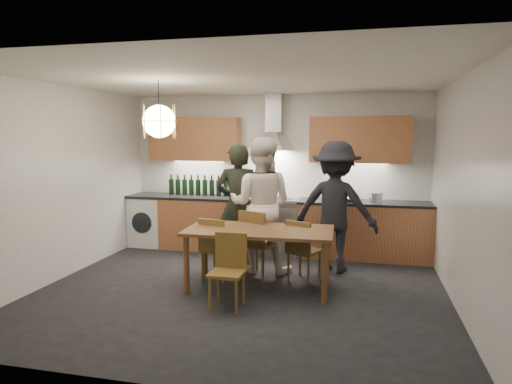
% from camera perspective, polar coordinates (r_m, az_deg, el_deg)
% --- Properties ---
extents(ground, '(5.00, 5.00, 0.00)m').
position_cam_1_polar(ground, '(5.84, -1.89, -12.23)').
color(ground, black).
rests_on(ground, ground).
extents(room_shell, '(5.02, 4.52, 2.61)m').
position_cam_1_polar(room_shell, '(5.51, -1.97, 4.76)').
color(room_shell, white).
rests_on(room_shell, ground).
extents(counter_run, '(5.00, 0.62, 0.90)m').
position_cam_1_polar(counter_run, '(7.55, 2.18, -4.20)').
color(counter_run, '#C57B4C').
rests_on(counter_run, ground).
extents(range_stove, '(0.90, 0.60, 0.92)m').
position_cam_1_polar(range_stove, '(7.55, 1.99, -4.26)').
color(range_stove, silver).
rests_on(range_stove, ground).
extents(wall_fixtures, '(4.30, 0.54, 1.10)m').
position_cam_1_polar(wall_fixtures, '(7.51, 2.22, 6.68)').
color(wall_fixtures, '#C87E4D').
rests_on(wall_fixtures, ground).
extents(pendant_lamp, '(0.43, 0.43, 0.70)m').
position_cam_1_polar(pendant_lamp, '(5.76, -12.00, 8.63)').
color(pendant_lamp, black).
rests_on(pendant_lamp, ground).
extents(dining_table, '(1.86, 0.99, 0.77)m').
position_cam_1_polar(dining_table, '(5.73, 0.41, -5.51)').
color(dining_table, brown).
rests_on(dining_table, ground).
extents(chair_back_left, '(0.46, 0.46, 0.85)m').
position_cam_1_polar(chair_back_left, '(6.09, -5.12, -6.63)').
color(chair_back_left, brown).
rests_on(chair_back_left, ground).
extents(chair_back_mid, '(0.54, 0.54, 0.93)m').
position_cam_1_polar(chair_back_mid, '(6.22, 0.02, -5.92)').
color(chair_back_mid, brown).
rests_on(chair_back_mid, ground).
extents(chair_back_right, '(0.49, 0.49, 0.83)m').
position_cam_1_polar(chair_back_right, '(6.06, 5.70, -6.84)').
color(chair_back_right, brown).
rests_on(chair_back_right, ground).
extents(chair_front, '(0.38, 0.38, 0.83)m').
position_cam_1_polar(chair_front, '(5.23, -3.42, -9.09)').
color(chair_front, brown).
rests_on(chair_front, ground).
extents(person_left, '(0.71, 0.52, 1.82)m').
position_cam_1_polar(person_left, '(6.68, -2.24, -1.70)').
color(person_left, black).
rests_on(person_left, ground).
extents(person_mid, '(0.94, 0.74, 1.91)m').
position_cam_1_polar(person_mid, '(6.44, 0.60, -1.63)').
color(person_mid, silver).
rests_on(person_mid, ground).
extents(person_right, '(1.29, 0.87, 1.85)m').
position_cam_1_polar(person_right, '(6.54, 9.90, -1.86)').
color(person_right, black).
rests_on(person_right, ground).
extents(mixing_bowl, '(0.30, 0.30, 0.07)m').
position_cam_1_polar(mixing_bowl, '(7.27, 11.51, -0.90)').
color(mixing_bowl, silver).
rests_on(mixing_bowl, counter_run).
extents(stock_pot, '(0.27, 0.27, 0.14)m').
position_cam_1_polar(stock_pot, '(7.27, 14.72, -0.69)').
color(stock_pot, silver).
rests_on(stock_pot, counter_run).
extents(wine_bottles, '(1.07, 0.08, 0.35)m').
position_cam_1_polar(wine_bottles, '(7.89, -7.25, 0.84)').
color(wine_bottles, black).
rests_on(wine_bottles, counter_run).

